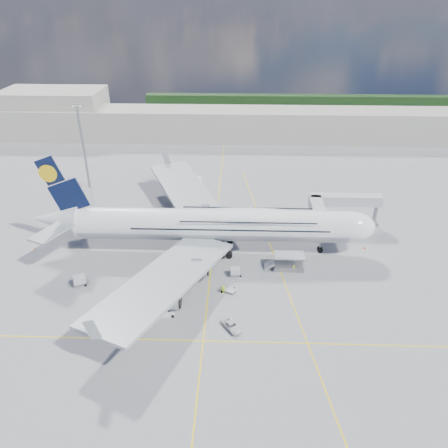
{
  "coord_description": "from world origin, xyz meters",
  "views": [
    {
      "loc": [
        5.61,
        -77.0,
        54.58
      ],
      "look_at": [
        2.69,
        8.0,
        8.09
      ],
      "focal_mm": 35.0,
      "sensor_mm": 36.0,
      "label": 1
    }
  ],
  "objects_px": {
    "dolly_row_b": "(171,302)",
    "dolly_back": "(79,280)",
    "dolly_row_a": "(149,293)",
    "dolly_nose_near": "(235,271)",
    "cone_nose": "(365,248)",
    "crew_nose": "(341,236)",
    "cone_tail": "(34,248)",
    "airliner": "(214,224)",
    "crew_wing": "(173,285)",
    "service_van": "(232,326)",
    "cone_wing_left_inner": "(197,216)",
    "cargo_loader": "(288,264)",
    "crew_loader": "(282,258)",
    "crew_van": "(294,269)",
    "catering_truck_outer": "(189,180)",
    "light_mast": "(83,146)",
    "baggage_tug": "(168,312)",
    "catering_truck_inner": "(189,215)",
    "jet_bridge": "(335,205)",
    "dolly_row_c": "(143,282)",
    "crew_tug": "(223,290)",
    "dolly_nose_far": "(228,290)",
    "cone_wing_right_outer": "(143,315)",
    "cone_wing_left_outer": "(153,210)",
    "cone_wing_right_inner": "(149,281)"
  },
  "relations": [
    {
      "from": "service_van",
      "to": "cone_wing_left_inner",
      "type": "xyz_separation_m",
      "value": [
        -10.08,
        43.45,
        -0.39
      ]
    },
    {
      "from": "airliner",
      "to": "crew_wing",
      "type": "xyz_separation_m",
      "value": [
        -7.47,
        -15.27,
        -5.92
      ]
    },
    {
      "from": "jet_bridge",
      "to": "cone_tail",
      "type": "xyz_separation_m",
      "value": [
        -71.96,
        -12.03,
        -6.59
      ]
    },
    {
      "from": "dolly_row_a",
      "to": "dolly_nose_near",
      "type": "bearing_deg",
      "value": 38.4
    },
    {
      "from": "cone_wing_left_inner",
      "to": "light_mast",
      "type": "bearing_deg",
      "value": 152.33
    },
    {
      "from": "crew_nose",
      "to": "cone_tail",
      "type": "distance_m",
      "value": 73.64
    },
    {
      "from": "crew_van",
      "to": "airliner",
      "type": "bearing_deg",
      "value": 36.32
    },
    {
      "from": "dolly_nose_near",
      "to": "cone_wing_left_inner",
      "type": "distance_m",
      "value": 28.78
    },
    {
      "from": "dolly_nose_near",
      "to": "catering_truck_outer",
      "type": "height_order",
      "value": "catering_truck_outer"
    },
    {
      "from": "dolly_row_b",
      "to": "dolly_back",
      "type": "relative_size",
      "value": 0.95
    },
    {
      "from": "catering_truck_outer",
      "to": "cone_wing_left_outer",
      "type": "bearing_deg",
      "value": -100.44
    },
    {
      "from": "cone_wing_left_inner",
      "to": "cone_wing_left_outer",
      "type": "height_order",
      "value": "cone_wing_left_outer"
    },
    {
      "from": "crew_van",
      "to": "catering_truck_outer",
      "type": "bearing_deg",
      "value": 2.56
    },
    {
      "from": "dolly_row_c",
      "to": "cone_wing_left_inner",
      "type": "bearing_deg",
      "value": 88.4
    },
    {
      "from": "dolly_row_c",
      "to": "dolly_back",
      "type": "distance_m",
      "value": 13.0
    },
    {
      "from": "crew_tug",
      "to": "crew_loader",
      "type": "bearing_deg",
      "value": 55.71
    },
    {
      "from": "crew_nose",
      "to": "cone_tail",
      "type": "height_order",
      "value": "crew_nose"
    },
    {
      "from": "crew_van",
      "to": "cone_wing_right_inner",
      "type": "height_order",
      "value": "crew_van"
    },
    {
      "from": "dolly_row_a",
      "to": "cone_wing_left_outer",
      "type": "relative_size",
      "value": 6.38
    },
    {
      "from": "light_mast",
      "to": "crew_van",
      "type": "bearing_deg",
      "value": -36.81
    },
    {
      "from": "cargo_loader",
      "to": "crew_loader",
      "type": "relative_size",
      "value": 4.58
    },
    {
      "from": "airliner",
      "to": "catering_truck_inner",
      "type": "bearing_deg",
      "value": 117.71
    },
    {
      "from": "jet_bridge",
      "to": "dolly_nose_far",
      "type": "bearing_deg",
      "value": -134.17
    },
    {
      "from": "airliner",
      "to": "crew_van",
      "type": "bearing_deg",
      "value": -25.34
    },
    {
      "from": "jet_bridge",
      "to": "dolly_row_b",
      "type": "relative_size",
      "value": 5.23
    },
    {
      "from": "crew_wing",
      "to": "cone_tail",
      "type": "relative_size",
      "value": 3.5
    },
    {
      "from": "crew_nose",
      "to": "cone_nose",
      "type": "height_order",
      "value": "crew_nose"
    },
    {
      "from": "crew_loader",
      "to": "cone_wing_right_inner",
      "type": "relative_size",
      "value": 3.52
    },
    {
      "from": "cone_wing_right_inner",
      "to": "cone_wing_right_outer",
      "type": "xyz_separation_m",
      "value": [
        0.77,
        -10.56,
        -0.01
      ]
    },
    {
      "from": "catering_truck_outer",
      "to": "light_mast",
      "type": "bearing_deg",
      "value": -160.79
    },
    {
      "from": "dolly_back",
      "to": "crew_nose",
      "type": "distance_m",
      "value": 61.47
    },
    {
      "from": "cone_nose",
      "to": "cone_wing_right_outer",
      "type": "height_order",
      "value": "cone_nose"
    },
    {
      "from": "service_van",
      "to": "crew_van",
      "type": "bearing_deg",
      "value": 19.68
    },
    {
      "from": "dolly_row_c",
      "to": "cone_wing_right_outer",
      "type": "height_order",
      "value": "cone_wing_right_outer"
    },
    {
      "from": "dolly_back",
      "to": "cone_tail",
      "type": "distance_m",
      "value": 20.32
    },
    {
      "from": "dolly_row_b",
      "to": "dolly_nose_near",
      "type": "distance_m",
      "value": 15.85
    },
    {
      "from": "catering_truck_outer",
      "to": "crew_wing",
      "type": "relative_size",
      "value": 3.74
    },
    {
      "from": "jet_bridge",
      "to": "light_mast",
      "type": "relative_size",
      "value": 0.74
    },
    {
      "from": "jet_bridge",
      "to": "service_van",
      "type": "xyz_separation_m",
      "value": [
        -24.89,
        -37.65,
        -6.22
      ]
    },
    {
      "from": "cone_nose",
      "to": "crew_nose",
      "type": "bearing_deg",
      "value": 138.5
    },
    {
      "from": "dolly_nose_far",
      "to": "catering_truck_outer",
      "type": "height_order",
      "value": "catering_truck_outer"
    },
    {
      "from": "airliner",
      "to": "baggage_tug",
      "type": "relative_size",
      "value": 27.08
    },
    {
      "from": "catering_truck_inner",
      "to": "dolly_row_c",
      "type": "bearing_deg",
      "value": -120.49
    },
    {
      "from": "crew_tug",
      "to": "cone_tail",
      "type": "distance_m",
      "value": 47.7
    },
    {
      "from": "service_van",
      "to": "cone_nose",
      "type": "height_order",
      "value": "service_van"
    },
    {
      "from": "dolly_nose_near",
      "to": "dolly_row_c",
      "type": "bearing_deg",
      "value": -176.17
    },
    {
      "from": "baggage_tug",
      "to": "catering_truck_inner",
      "type": "bearing_deg",
      "value": 80.55
    },
    {
      "from": "dolly_row_b",
      "to": "crew_tug",
      "type": "bearing_deg",
      "value": 36.37
    },
    {
      "from": "crew_van",
      "to": "crew_loader",
      "type": "bearing_deg",
      "value": 0.71
    },
    {
      "from": "jet_bridge",
      "to": "cone_tail",
      "type": "relative_size",
      "value": 34.62
    }
  ]
}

